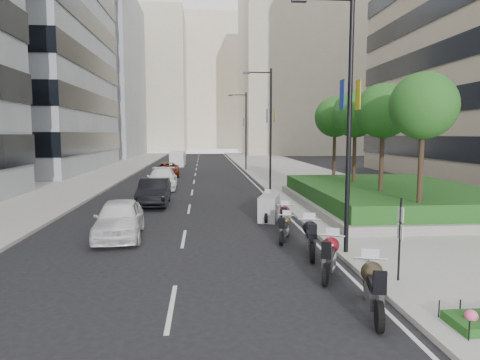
{
  "coord_description": "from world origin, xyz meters",
  "views": [
    {
      "loc": [
        -0.69,
        -13.3,
        4.28
      ],
      "look_at": [
        1.14,
        7.7,
        2.0
      ],
      "focal_mm": 32.0,
      "sensor_mm": 36.0,
      "label": 1
    }
  ],
  "objects": [
    {
      "name": "car_d",
      "position": [
        -4.25,
        30.07,
        0.7
      ],
      "size": [
        2.62,
        5.15,
        1.39
      ],
      "primitive_type": "imported",
      "rotation": [
        0.0,
        0.0,
        0.06
      ],
      "color": "maroon",
      "rests_on": "ground"
    },
    {
      "name": "building_grey_far",
      "position": [
        -24.0,
        70.0,
        15.0
      ],
      "size": [
        22.0,
        26.0,
        30.0
      ],
      "primitive_type": "cube",
      "color": "gray",
      "rests_on": "ground"
    },
    {
      "name": "lamp_post_2",
      "position": [
        4.14,
        36.0,
        5.07
      ],
      "size": [
        2.34,
        0.45,
        9.0
      ],
      "color": "black",
      "rests_on": "ground"
    },
    {
      "name": "motorcycle_0",
      "position": [
        3.31,
        -3.82,
        0.65
      ],
      "size": [
        0.9,
        2.41,
        1.22
      ],
      "rotation": [
        0.0,
        0.0,
        1.33
      ],
      "color": "black",
      "rests_on": "ground"
    },
    {
      "name": "lane_edge",
      "position": [
        3.7,
        30.0,
        0.01
      ],
      "size": [
        0.12,
        100.0,
        0.01
      ],
      "primitive_type": "cube",
      "color": "silver",
      "rests_on": "ground"
    },
    {
      "name": "car_b",
      "position": [
        -3.63,
        12.5,
        0.8
      ],
      "size": [
        1.71,
        4.85,
        1.6
      ],
      "primitive_type": "imported",
      "rotation": [
        0.0,
        0.0,
        0.0
      ],
      "color": "black",
      "rests_on": "ground"
    },
    {
      "name": "tree_1",
      "position": [
        8.5,
        8.0,
        5.42
      ],
      "size": [
        2.8,
        2.8,
        6.3
      ],
      "color": "#332319",
      "rests_on": "planter"
    },
    {
      "name": "parking_sign",
      "position": [
        4.8,
        -2.0,
        1.46
      ],
      "size": [
        0.06,
        0.32,
        2.5
      ],
      "color": "black",
      "rests_on": "ground"
    },
    {
      "name": "sidewalk_right",
      "position": [
        9.0,
        30.0,
        0.07
      ],
      "size": [
        10.0,
        100.0,
        0.15
      ],
      "primitive_type": "cube",
      "color": "#9E9B93",
      "rests_on": "ground"
    },
    {
      "name": "car_a",
      "position": [
        -4.16,
        4.48,
        0.79
      ],
      "size": [
        2.23,
        4.77,
        1.58
      ],
      "primitive_type": "imported",
      "rotation": [
        0.0,
        0.0,
        0.08
      ],
      "color": "white",
      "rests_on": "ground"
    },
    {
      "name": "hedge",
      "position": [
        10.0,
        10.0,
        0.95
      ],
      "size": [
        9.4,
        13.4,
        0.8
      ],
      "primitive_type": "cube",
      "color": "#14471A",
      "rests_on": "planter"
    },
    {
      "name": "tree_3",
      "position": [
        8.5,
        16.0,
        5.42
      ],
      "size": [
        2.8,
        2.8,
        6.3
      ],
      "color": "#332319",
      "rests_on": "planter"
    },
    {
      "name": "lane_centre",
      "position": [
        -1.5,
        30.0,
        0.01
      ],
      "size": [
        0.12,
        100.0,
        0.01
      ],
      "primitive_type": "cube",
      "color": "silver",
      "rests_on": "ground"
    },
    {
      "name": "building_cream_right",
      "position": [
        22.0,
        80.0,
        18.0
      ],
      "size": [
        28.0,
        24.0,
        36.0
      ],
      "primitive_type": "cube",
      "color": "#B7AD93",
      "rests_on": "ground"
    },
    {
      "name": "tree_2",
      "position": [
        8.5,
        12.0,
        5.42
      ],
      "size": [
        2.8,
        2.8,
        6.3
      ],
      "color": "#332319",
      "rests_on": "planter"
    },
    {
      "name": "motorcycle_5",
      "position": [
        2.56,
        7.37,
        0.62
      ],
      "size": [
        1.39,
        2.21,
        1.25
      ],
      "rotation": [
        0.0,
        0.0,
        1.28
      ],
      "color": "black",
      "rests_on": "ground"
    },
    {
      "name": "motorcycle_2",
      "position": [
        3.07,
        1.2,
        0.64
      ],
      "size": [
        0.8,
        2.4,
        1.2
      ],
      "rotation": [
        0.0,
        0.0,
        1.4
      ],
      "color": "black",
      "rests_on": "ground"
    },
    {
      "name": "motorcycle_4",
      "position": [
        2.94,
        5.32,
        0.56
      ],
      "size": [
        0.75,
        2.09,
        1.05
      ],
      "rotation": [
        0.0,
        0.0,
        1.35
      ],
      "color": "black",
      "rests_on": "ground"
    },
    {
      "name": "lamp_post_1",
      "position": [
        4.14,
        18.0,
        5.07
      ],
      "size": [
        2.34,
        0.45,
        9.0
      ],
      "color": "black",
      "rests_on": "ground"
    },
    {
      "name": "delivery_van",
      "position": [
        -4.02,
        44.09,
        0.92
      ],
      "size": [
        1.96,
        4.75,
        1.97
      ],
      "rotation": [
        0.0,
        0.0,
        -0.04
      ],
      "color": "silver",
      "rests_on": "ground"
    },
    {
      "name": "sidewalk_left",
      "position": [
        -12.0,
        30.0,
        0.07
      ],
      "size": [
        8.0,
        100.0,
        0.15
      ],
      "primitive_type": "cube",
      "color": "#9E9B93",
      "rests_on": "ground"
    },
    {
      "name": "motorcycle_6",
      "position": [
        2.75,
        9.84,
        0.54
      ],
      "size": [
        0.93,
        1.91,
        1.0
      ],
      "rotation": [
        0.0,
        0.0,
        1.19
      ],
      "color": "black",
      "rests_on": "ground"
    },
    {
      "name": "car_c",
      "position": [
        -3.87,
        20.15,
        0.79
      ],
      "size": [
        2.4,
        5.55,
        1.59
      ],
      "primitive_type": "imported",
      "rotation": [
        0.0,
        0.0,
        0.03
      ],
      "color": "white",
      "rests_on": "ground"
    },
    {
      "name": "building_cream_left",
      "position": [
        -18.0,
        100.0,
        17.0
      ],
      "size": [
        26.0,
        24.0,
        34.0
      ],
      "primitive_type": "cube",
      "color": "#B7AD93",
      "rests_on": "ground"
    },
    {
      "name": "ground",
      "position": [
        0.0,
        0.0,
        0.0
      ],
      "size": [
        160.0,
        160.0,
        0.0
      ],
      "primitive_type": "plane",
      "color": "black",
      "rests_on": "ground"
    },
    {
      "name": "tree_0",
      "position": [
        8.5,
        4.0,
        5.42
      ],
      "size": [
        2.8,
        2.8,
        6.3
      ],
      "color": "#332319",
      "rests_on": "planter"
    },
    {
      "name": "lamp_post_0",
      "position": [
        4.14,
        1.0,
        5.07
      ],
      "size": [
        2.34,
        0.45,
        9.0
      ],
      "color": "black",
      "rests_on": "ground"
    },
    {
      "name": "building_cream_centre",
      "position": [
        2.0,
        120.0,
        19.0
      ],
      "size": [
        30.0,
        24.0,
        38.0
      ],
      "primitive_type": "cube",
      "color": "#B7AD93",
      "rests_on": "ground"
    },
    {
      "name": "planter",
      "position": [
        10.0,
        10.0,
        0.35
      ],
      "size": [
        10.0,
        14.0,
        0.4
      ],
      "primitive_type": "cube",
      "color": "gray",
      "rests_on": "sidewalk_right"
    },
    {
      "name": "motorcycle_3",
      "position": [
        2.57,
        3.31,
        0.52
      ],
      "size": [
        0.88,
        1.88,
        0.98
      ],
      "rotation": [
        0.0,
        0.0,
        1.21
      ],
      "color": "black",
      "rests_on": "ground"
    },
    {
      "name": "motorcycle_1",
      "position": [
        3.08,
        -1.08,
        0.62
      ],
      "size": [
        1.14,
        2.19,
        1.16
      ],
      "rotation": [
        0.0,
        0.0,
        1.15
      ],
      "color": "black",
      "rests_on": "ground"
    }
  ]
}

